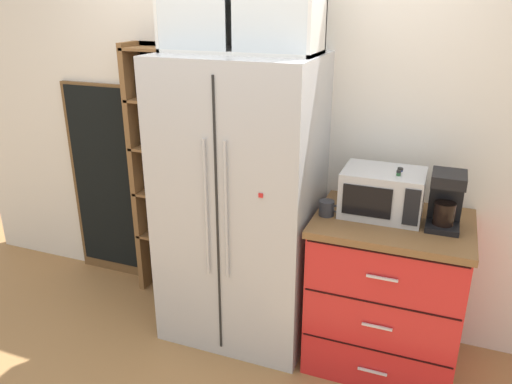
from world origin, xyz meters
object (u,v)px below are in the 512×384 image
(chalkboard_menu, at_px, (106,183))
(mug_red, at_px, (394,214))
(coffee_maker, at_px, (446,199))
(bottle_cobalt, at_px, (397,194))
(refrigerator, at_px, (241,203))
(microwave, at_px, (382,193))
(bottle_green, at_px, (396,198))
(mug_charcoal, at_px, (327,208))

(chalkboard_menu, bearing_deg, mug_red, -8.53)
(coffee_maker, distance_m, bottle_cobalt, 0.26)
(refrigerator, height_order, chalkboard_menu, refrigerator)
(refrigerator, distance_m, mug_red, 0.92)
(refrigerator, bearing_deg, chalkboard_menu, 166.00)
(microwave, bearing_deg, refrigerator, -175.70)
(bottle_cobalt, bearing_deg, mug_red, -88.94)
(coffee_maker, height_order, bottle_cobalt, coffee_maker)
(refrigerator, distance_m, bottle_green, 0.93)
(coffee_maker, distance_m, bottle_green, 0.25)
(microwave, height_order, mug_charcoal, microwave)
(coffee_maker, relative_size, mug_red, 2.66)
(refrigerator, bearing_deg, bottle_cobalt, 5.30)
(microwave, relative_size, chalkboard_menu, 0.29)
(coffee_maker, relative_size, mug_charcoal, 2.58)
(refrigerator, relative_size, mug_charcoal, 14.88)
(microwave, xyz_separation_m, bottle_green, (0.08, -0.06, -0.00))
(bottle_green, bearing_deg, bottle_cobalt, 90.00)
(microwave, distance_m, bottle_cobalt, 0.08)
(coffee_maker, xyz_separation_m, bottle_cobalt, (-0.25, 0.06, -0.03))
(mug_red, xyz_separation_m, mug_charcoal, (-0.36, -0.05, -0.00))
(mug_red, distance_m, bottle_cobalt, 0.13)
(microwave, xyz_separation_m, coffee_maker, (0.33, -0.04, 0.03))
(mug_charcoal, bearing_deg, refrigerator, 173.27)
(microwave, xyz_separation_m, mug_charcoal, (-0.28, -0.13, -0.09))
(mug_charcoal, bearing_deg, coffee_maker, 7.94)
(refrigerator, height_order, bottle_cobalt, refrigerator)
(mug_red, distance_m, bottle_green, 0.09)
(mug_charcoal, relative_size, bottle_cobalt, 0.43)
(refrigerator, relative_size, chalkboard_menu, 1.19)
(mug_red, bearing_deg, chalkboard_menu, 171.47)
(microwave, height_order, chalkboard_menu, chalkboard_menu)
(coffee_maker, bearing_deg, mug_red, -172.23)
(microwave, distance_m, mug_charcoal, 0.32)
(refrigerator, xyz_separation_m, bottle_green, (0.91, 0.01, 0.16))
(chalkboard_menu, bearing_deg, mug_charcoal, -11.80)
(microwave, xyz_separation_m, bottle_cobalt, (0.08, 0.02, -0.01))
(mug_red, relative_size, chalkboard_menu, 0.08)
(mug_red, bearing_deg, bottle_cobalt, 91.06)
(bottle_green, bearing_deg, mug_red, -84.49)
(mug_red, height_order, bottle_cobalt, bottle_cobalt)
(refrigerator, relative_size, coffee_maker, 5.77)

